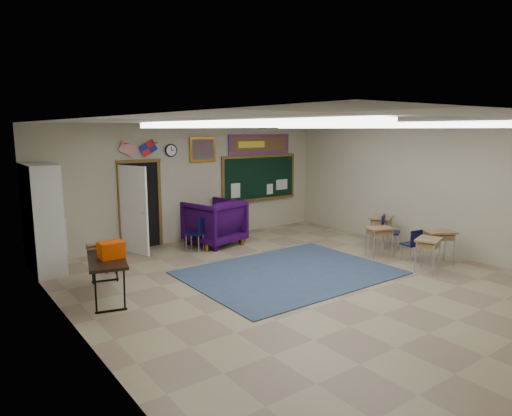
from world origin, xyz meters
TOP-DOWN VIEW (x-y plane):
  - floor at (0.00, 0.00)m, footprint 9.00×9.00m
  - back_wall at (0.00, 4.50)m, footprint 8.00×0.04m
  - left_wall at (-4.00, 0.00)m, footprint 0.04×9.00m
  - right_wall at (4.00, 0.00)m, footprint 0.04×9.00m
  - ceiling at (0.00, 0.00)m, footprint 8.00×9.00m
  - area_rug at (0.20, 0.80)m, footprint 4.00×3.00m
  - fluorescent_strips at (0.00, 0.00)m, footprint 3.86×6.00m
  - doorway at (-1.50, 4.35)m, footprint 1.10×0.89m
  - chalkboard at (2.20, 4.46)m, footprint 2.55×0.14m
  - bulletin_board at (2.20, 4.47)m, footprint 2.10×0.05m
  - framed_art_print at (0.35, 4.47)m, footprint 0.75×0.05m
  - wall_clock at (-0.55, 4.47)m, footprint 0.32×0.05m
  - wall_flags at (-1.40, 4.44)m, footprint 1.16×0.06m
  - storage_cabinet at (-3.71, 3.85)m, footprint 0.59×1.25m
  - wingback_armchair at (0.22, 3.72)m, footprint 1.47×1.50m
  - student_chair_reading at (-0.50, 3.44)m, footprint 0.58×0.58m
  - student_chair_desk_a at (2.89, -0.13)m, footprint 0.42×0.42m
  - student_chair_desk_b at (3.27, 0.69)m, footprint 0.59×0.59m
  - student_desk_front_left at (2.62, 0.51)m, footprint 0.67×0.58m
  - student_desk_front_right at (3.38, 1.07)m, footprint 0.78×0.71m
  - student_desk_back_left at (2.53, -0.78)m, footprint 0.69×0.60m
  - student_desk_back_right at (3.21, -0.60)m, footprint 0.75×0.69m
  - folding_table at (-3.17, 1.73)m, footprint 1.03×1.87m
  - wooden_stool at (-2.67, 2.97)m, footprint 0.30×0.30m

SIDE VIEW (x-z plane):
  - floor at x=0.00m, z-range 0.00..0.00m
  - area_rug at x=0.20m, z-range 0.00..0.02m
  - wooden_stool at x=-2.67m, z-range 0.01..0.54m
  - student_chair_desk_a at x=2.89m, z-range 0.00..0.72m
  - student_desk_front_left at x=2.62m, z-range 0.04..0.72m
  - student_desk_back_left at x=2.53m, z-range 0.04..0.73m
  - folding_table at x=-3.17m, z-range -0.10..0.91m
  - student_desk_back_right at x=3.21m, z-range 0.04..0.77m
  - student_chair_reading at x=-0.50m, z-range 0.00..0.83m
  - student_desk_front_right at x=3.38m, z-range 0.04..0.81m
  - student_chair_desk_b at x=3.27m, z-range 0.00..0.85m
  - wingback_armchair at x=0.22m, z-range 0.00..1.14m
  - doorway at x=-1.50m, z-range -0.02..2.14m
  - storage_cabinet at x=-3.71m, z-range 0.00..2.20m
  - chalkboard at x=2.20m, z-range 0.81..2.11m
  - back_wall at x=0.00m, z-range 0.00..3.00m
  - left_wall at x=-4.00m, z-range 0.00..3.00m
  - right_wall at x=4.00m, z-range 0.00..3.00m
  - framed_art_print at x=0.35m, z-range 2.02..2.67m
  - wall_clock at x=-0.55m, z-range 2.19..2.51m
  - bulletin_board at x=2.20m, z-range 2.18..2.73m
  - wall_flags at x=-1.40m, z-range 2.13..2.83m
  - fluorescent_strips at x=0.00m, z-range 2.89..2.99m
  - ceiling at x=0.00m, z-range 2.98..3.02m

